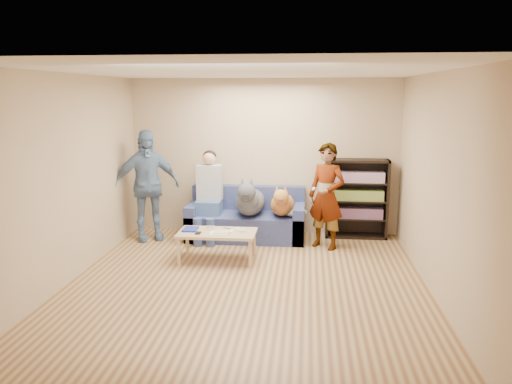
# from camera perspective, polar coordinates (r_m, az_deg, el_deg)

# --- Properties ---
(ground) EXTENTS (5.00, 5.00, 0.00)m
(ground) POSITION_cam_1_polar(r_m,az_deg,el_deg) (6.32, -1.14, -10.61)
(ground) COLOR brown
(ground) RESTS_ON ground
(ceiling) EXTENTS (5.00, 5.00, 0.00)m
(ceiling) POSITION_cam_1_polar(r_m,az_deg,el_deg) (5.87, -1.24, 13.65)
(ceiling) COLOR white
(ceiling) RESTS_ON ground
(wall_back) EXTENTS (4.50, 0.00, 4.50)m
(wall_back) POSITION_cam_1_polar(r_m,az_deg,el_deg) (8.42, 0.91, 4.05)
(wall_back) COLOR tan
(wall_back) RESTS_ON ground
(wall_front) EXTENTS (4.50, 0.00, 4.50)m
(wall_front) POSITION_cam_1_polar(r_m,az_deg,el_deg) (3.56, -6.18, -6.00)
(wall_front) COLOR tan
(wall_front) RESTS_ON ground
(wall_left) EXTENTS (0.00, 5.00, 5.00)m
(wall_left) POSITION_cam_1_polar(r_m,az_deg,el_deg) (6.62, -20.89, 1.35)
(wall_left) COLOR tan
(wall_left) RESTS_ON ground
(wall_right) EXTENTS (0.00, 5.00, 5.00)m
(wall_right) POSITION_cam_1_polar(r_m,az_deg,el_deg) (6.11, 20.25, 0.62)
(wall_right) COLOR tan
(wall_right) RESTS_ON ground
(blanket) EXTENTS (0.38, 0.32, 0.13)m
(blanket) POSITION_cam_1_polar(r_m,az_deg,el_deg) (7.95, 4.52, -2.32)
(blanket) COLOR #B1B2B6
(blanket) RESTS_ON sofa
(person_standing_right) EXTENTS (0.71, 0.64, 1.62)m
(person_standing_right) POSITION_cam_1_polar(r_m,az_deg,el_deg) (7.66, 8.06, -0.49)
(person_standing_right) COLOR gray
(person_standing_right) RESTS_ON ground
(person_standing_left) EXTENTS (1.13, 0.88, 1.79)m
(person_standing_left) POSITION_cam_1_polar(r_m,az_deg,el_deg) (8.21, -12.40, 0.76)
(person_standing_left) COLOR #6A88AB
(person_standing_left) RESTS_ON ground
(held_controller) EXTENTS (0.06, 0.12, 0.03)m
(held_controller) POSITION_cam_1_polar(r_m,az_deg,el_deg) (7.43, 6.60, 0.38)
(held_controller) COLOR silver
(held_controller) RESTS_ON person_standing_right
(notebook_blue) EXTENTS (0.20, 0.26, 0.03)m
(notebook_blue) POSITION_cam_1_polar(r_m,az_deg,el_deg) (7.25, -7.51, -4.23)
(notebook_blue) COLOR #1C279C
(notebook_blue) RESTS_ON coffee_table
(papers) EXTENTS (0.26, 0.20, 0.02)m
(papers) POSITION_cam_1_polar(r_m,az_deg,el_deg) (7.02, -4.20, -4.72)
(papers) COLOR white
(papers) RESTS_ON coffee_table
(magazine) EXTENTS (0.22, 0.17, 0.01)m
(magazine) POSITION_cam_1_polar(r_m,az_deg,el_deg) (7.03, -3.93, -4.58)
(magazine) COLOR beige
(magazine) RESTS_ON coffee_table
(camera_silver) EXTENTS (0.11, 0.06, 0.05)m
(camera_silver) POSITION_cam_1_polar(r_m,az_deg,el_deg) (7.25, -5.23, -4.07)
(camera_silver) COLOR silver
(camera_silver) RESTS_ON coffee_table
(controller_a) EXTENTS (0.04, 0.13, 0.03)m
(controller_a) POSITION_cam_1_polar(r_m,az_deg,el_deg) (7.17, -2.11, -4.29)
(controller_a) COLOR white
(controller_a) RESTS_ON coffee_table
(controller_b) EXTENTS (0.09, 0.06, 0.03)m
(controller_b) POSITION_cam_1_polar(r_m,az_deg,el_deg) (7.08, -1.55, -4.48)
(controller_b) COLOR silver
(controller_b) RESTS_ON coffee_table
(headphone_cup_a) EXTENTS (0.07, 0.07, 0.02)m
(headphone_cup_a) POSITION_cam_1_polar(r_m,az_deg,el_deg) (7.07, -2.89, -4.56)
(headphone_cup_a) COLOR white
(headphone_cup_a) RESTS_ON coffee_table
(headphone_cup_b) EXTENTS (0.07, 0.07, 0.02)m
(headphone_cup_b) POSITION_cam_1_polar(r_m,az_deg,el_deg) (7.14, -2.79, -4.39)
(headphone_cup_b) COLOR silver
(headphone_cup_b) RESTS_ON coffee_table
(pen_orange) EXTENTS (0.13, 0.06, 0.01)m
(pen_orange) POSITION_cam_1_polar(r_m,az_deg,el_deg) (6.97, -4.86, -4.86)
(pen_orange) COLOR #BF7D1A
(pen_orange) RESTS_ON coffee_table
(pen_black) EXTENTS (0.13, 0.08, 0.01)m
(pen_black) POSITION_cam_1_polar(r_m,az_deg,el_deg) (7.27, -3.27, -4.16)
(pen_black) COLOR black
(pen_black) RESTS_ON coffee_table
(wallet) EXTENTS (0.07, 0.12, 0.02)m
(wallet) POSITION_cam_1_polar(r_m,az_deg,el_deg) (7.05, -6.64, -4.68)
(wallet) COLOR black
(wallet) RESTS_ON coffee_table
(sofa) EXTENTS (1.90, 0.85, 0.82)m
(sofa) POSITION_cam_1_polar(r_m,az_deg,el_deg) (8.24, -1.09, -3.32)
(sofa) COLOR #515B93
(sofa) RESTS_ON ground
(person_seated) EXTENTS (0.40, 0.73, 1.47)m
(person_seated) POSITION_cam_1_polar(r_m,az_deg,el_deg) (8.11, -5.43, -0.05)
(person_seated) COLOR #445F97
(person_seated) RESTS_ON sofa
(dog_gray) EXTENTS (0.47, 1.28, 0.67)m
(dog_gray) POSITION_cam_1_polar(r_m,az_deg,el_deg) (7.97, -0.73, -0.98)
(dog_gray) COLOR #494B53
(dog_gray) RESTS_ON sofa
(dog_tan) EXTENTS (0.39, 1.15, 0.56)m
(dog_tan) POSITION_cam_1_polar(r_m,az_deg,el_deg) (7.97, 3.02, -1.31)
(dog_tan) COLOR #A96433
(dog_tan) RESTS_ON sofa
(coffee_table) EXTENTS (1.10, 0.60, 0.42)m
(coffee_table) POSITION_cam_1_polar(r_m,az_deg,el_deg) (7.13, -4.45, -4.90)
(coffee_table) COLOR #D8B685
(coffee_table) RESTS_ON ground
(bookshelf) EXTENTS (1.00, 0.34, 1.30)m
(bookshelf) POSITION_cam_1_polar(r_m,az_deg,el_deg) (8.36, 11.44, -0.54)
(bookshelf) COLOR black
(bookshelf) RESTS_ON ground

